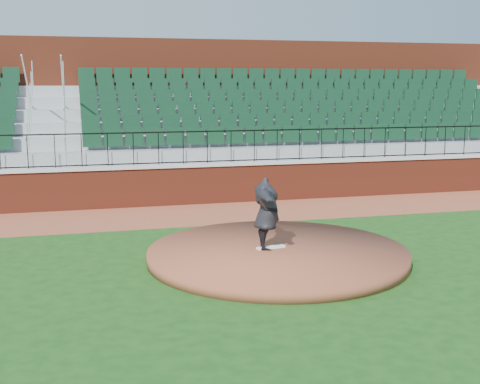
# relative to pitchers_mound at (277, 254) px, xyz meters

# --- Properties ---
(ground) EXTENTS (90.00, 90.00, 0.00)m
(ground) POSITION_rel_pitchers_mound_xyz_m (-0.49, -0.16, -0.12)
(ground) COLOR #174112
(ground) RESTS_ON ground
(warning_track) EXTENTS (34.00, 3.20, 0.01)m
(warning_track) POSITION_rel_pitchers_mound_xyz_m (-0.49, 5.24, -0.12)
(warning_track) COLOR brown
(warning_track) RESTS_ON ground
(field_wall) EXTENTS (34.00, 0.35, 1.20)m
(field_wall) POSITION_rel_pitchers_mound_xyz_m (-0.49, 6.84, 0.47)
(field_wall) COLOR maroon
(field_wall) RESTS_ON ground
(wall_cap) EXTENTS (34.00, 0.45, 0.10)m
(wall_cap) POSITION_rel_pitchers_mound_xyz_m (-0.49, 6.84, 1.12)
(wall_cap) COLOR #B7B7B7
(wall_cap) RESTS_ON field_wall
(wall_railing) EXTENTS (34.00, 0.05, 1.00)m
(wall_railing) POSITION_rel_pitchers_mound_xyz_m (-0.49, 6.84, 1.67)
(wall_railing) COLOR black
(wall_railing) RESTS_ON wall_cap
(seating_stands) EXTENTS (34.00, 5.10, 4.60)m
(seating_stands) POSITION_rel_pitchers_mound_xyz_m (-0.49, 9.57, 2.18)
(seating_stands) COLOR gray
(seating_stands) RESTS_ON ground
(concourse_wall) EXTENTS (34.00, 0.50, 5.50)m
(concourse_wall) POSITION_rel_pitchers_mound_xyz_m (-0.49, 12.37, 2.62)
(concourse_wall) COLOR maroon
(concourse_wall) RESTS_ON ground
(pitchers_mound) EXTENTS (5.64, 5.64, 0.25)m
(pitchers_mound) POSITION_rel_pitchers_mound_xyz_m (0.00, 0.00, 0.00)
(pitchers_mound) COLOR brown
(pitchers_mound) RESTS_ON ground
(pitching_rubber) EXTENTS (0.66, 0.28, 0.04)m
(pitching_rubber) POSITION_rel_pitchers_mound_xyz_m (-0.12, 0.09, 0.15)
(pitching_rubber) COLOR white
(pitching_rubber) RESTS_ON pitchers_mound
(pitcher) EXTENTS (0.80, 2.00, 1.58)m
(pitcher) POSITION_rel_pitchers_mound_xyz_m (-0.25, 0.02, 0.92)
(pitcher) COLOR black
(pitcher) RESTS_ON pitchers_mound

